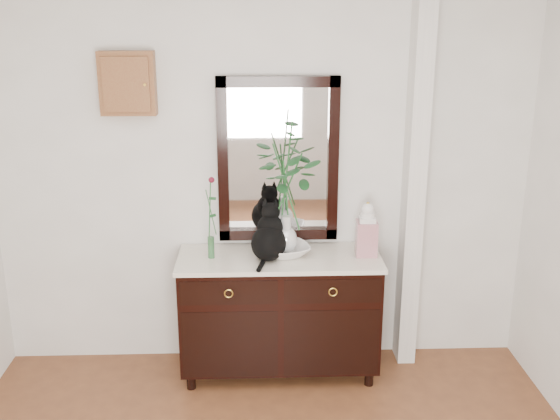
{
  "coord_description": "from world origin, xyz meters",
  "views": [
    {
      "loc": [
        -0.04,
        -2.26,
        2.41
      ],
      "look_at": [
        0.1,
        1.63,
        1.2
      ],
      "focal_mm": 42.0,
      "sensor_mm": 36.0,
      "label": 1
    }
  ],
  "objects_px": {
    "cat": "(269,232)",
    "ginger_jar": "(367,228)",
    "lotus_bowl": "(286,250)",
    "sideboard": "(279,309)"
  },
  "relations": [
    {
      "from": "cat",
      "to": "ginger_jar",
      "type": "height_order",
      "value": "cat"
    },
    {
      "from": "sideboard",
      "to": "ginger_jar",
      "type": "distance_m",
      "value": 0.8
    },
    {
      "from": "cat",
      "to": "lotus_bowl",
      "type": "relative_size",
      "value": 1.22
    },
    {
      "from": "cat",
      "to": "ginger_jar",
      "type": "distance_m",
      "value": 0.64
    },
    {
      "from": "cat",
      "to": "lotus_bowl",
      "type": "xyz_separation_m",
      "value": [
        0.11,
        0.06,
        -0.15
      ]
    },
    {
      "from": "lotus_bowl",
      "to": "ginger_jar",
      "type": "bearing_deg",
      "value": -0.62
    },
    {
      "from": "sideboard",
      "to": "ginger_jar",
      "type": "height_order",
      "value": "ginger_jar"
    },
    {
      "from": "cat",
      "to": "lotus_bowl",
      "type": "bearing_deg",
      "value": 38.14
    },
    {
      "from": "cat",
      "to": "ginger_jar",
      "type": "xyz_separation_m",
      "value": [
        0.64,
        0.05,
        -0.0
      ]
    },
    {
      "from": "sideboard",
      "to": "cat",
      "type": "height_order",
      "value": "cat"
    }
  ]
}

